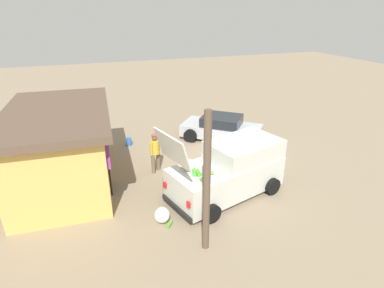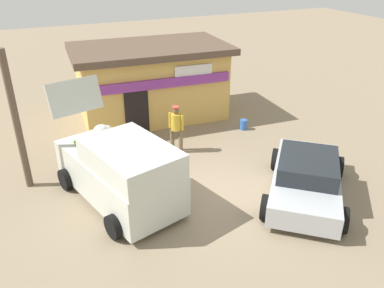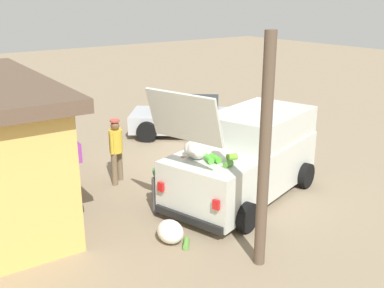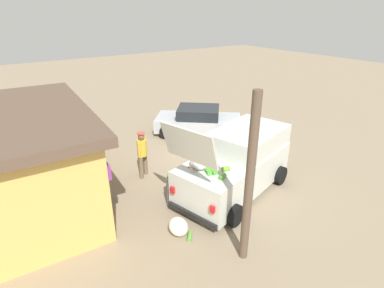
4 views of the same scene
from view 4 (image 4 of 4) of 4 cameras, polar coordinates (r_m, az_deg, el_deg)
ground_plane at (r=12.27m, az=3.27°, el=-2.55°), size 60.00×60.00×0.00m
storefront_bar at (r=9.95m, az=-28.77°, el=-2.71°), size 6.39×4.02×2.98m
delivery_van at (r=9.86m, az=8.56°, el=-3.59°), size 3.04×4.82×2.94m
parked_sedan at (r=14.55m, az=1.20°, el=4.46°), size 3.97×4.23×1.26m
vendor_standing at (r=10.65m, az=-9.39°, el=-1.45°), size 0.48×0.48×1.68m
customer_bending at (r=9.11m, az=-2.79°, el=-6.78°), size 0.77×0.77×1.32m
unloaded_banana_pile at (r=8.36m, az=-2.58°, el=-15.36°), size 0.87×0.63×0.43m
paint_bucket at (r=13.43m, az=-17.44°, el=-0.28°), size 0.28×0.28×0.40m
utility_pole at (r=6.70m, az=10.82°, el=-7.34°), size 0.20×0.20×4.13m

